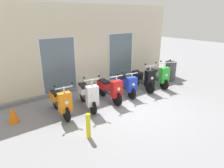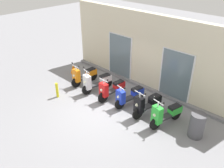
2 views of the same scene
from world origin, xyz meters
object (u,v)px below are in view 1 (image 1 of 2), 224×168
scooter_orange (60,101)px  curb_bollard (88,126)px  scooter_blue (125,84)px  trash_bin (170,71)px  traffic_cone (13,115)px  scooter_white (88,94)px  scooter_red (109,89)px  scooter_green (157,76)px  scooter_black (143,79)px

scooter_orange → curb_bollard: (0.06, -1.66, -0.13)m
scooter_blue → curb_bollard: (-2.78, -1.75, -0.10)m
trash_bin → traffic_cone: size_ratio=1.82×
scooter_orange → scooter_white: size_ratio=0.96×
scooter_blue → scooter_orange: bearing=-178.2°
scooter_red → scooter_white: bearing=-178.8°
scooter_orange → scooter_green: (4.68, 0.00, -0.01)m
scooter_black → traffic_cone: (-5.15, 0.36, -0.24)m
scooter_red → curb_bollard: scooter_red is taller
scooter_orange → scooter_red: (1.93, -0.05, 0.01)m
scooter_blue → scooter_black: size_ratio=0.97×
scooter_red → curb_bollard: 2.47m
scooter_white → scooter_red: size_ratio=1.02×
scooter_white → scooter_black: bearing=2.1°
scooter_blue → trash_bin: bearing=1.7°
scooter_white → scooter_blue: (1.87, 0.16, -0.04)m
curb_bollard → trash_bin: 6.07m
scooter_black → trash_bin: 2.06m
scooter_white → scooter_red: scooter_white is taller
scooter_white → traffic_cone: scooter_white is taller
scooter_black → scooter_green: size_ratio=1.00×
scooter_orange → trash_bin: scooter_orange is taller
scooter_red → curb_bollard: bearing=-139.4°
scooter_black → scooter_white: bearing=-177.9°
scooter_green → trash_bin: 1.17m
scooter_red → scooter_black: 1.86m
scooter_red → scooter_blue: (0.91, 0.14, -0.03)m
scooter_white → traffic_cone: (-2.33, 0.47, -0.24)m
trash_bin → scooter_blue: bearing=-178.3°
trash_bin → traffic_cone: bearing=178.3°
curb_bollard → scooter_green: bearing=19.7°
scooter_blue → scooter_green: scooter_green is taller
scooter_white → scooter_blue: bearing=4.9°
scooter_red → scooter_black: scooter_black is taller
trash_bin → traffic_cone: 7.21m
scooter_white → scooter_red: 0.96m
scooter_blue → curb_bollard: bearing=-147.8°
scooter_orange → trash_bin: 5.84m
scooter_black → scooter_green: (0.90, -0.03, -0.03)m
scooter_white → scooter_green: bearing=1.1°
scooter_white → scooter_orange: bearing=175.8°
scooter_black → trash_bin: (2.05, 0.15, -0.03)m
scooter_orange → scooter_red: 1.93m
scooter_blue → scooter_black: (0.95, -0.06, 0.05)m
scooter_green → trash_bin: scooter_green is taller
scooter_black → traffic_cone: scooter_black is taller
scooter_green → traffic_cone: size_ratio=3.01×
scooter_orange → scooter_blue: bearing=1.8°
scooter_orange → scooter_red: size_ratio=0.98×
scooter_red → scooter_green: bearing=1.1°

